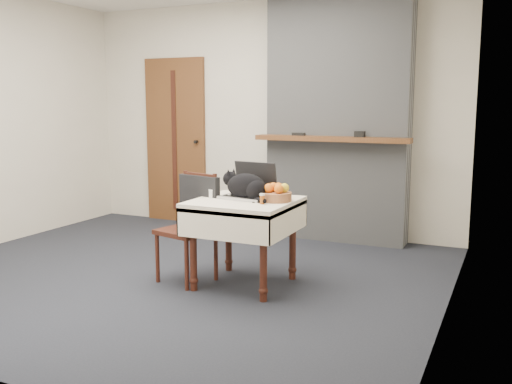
# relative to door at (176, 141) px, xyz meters

# --- Properties ---
(ground) EXTENTS (4.50, 4.50, 0.00)m
(ground) POSITION_rel_door_xyz_m (1.20, -1.97, -1.00)
(ground) COLOR black
(ground) RESTS_ON ground
(room_shell) EXTENTS (4.52, 4.01, 2.61)m
(room_shell) POSITION_rel_door_xyz_m (1.20, -1.51, 0.76)
(room_shell) COLOR beige
(room_shell) RESTS_ON ground
(door) EXTENTS (0.82, 0.10, 2.00)m
(door) POSITION_rel_door_xyz_m (0.00, 0.00, 0.00)
(door) COLOR brown
(door) RESTS_ON ground
(chimney) EXTENTS (1.62, 0.48, 2.60)m
(chimney) POSITION_rel_door_xyz_m (2.10, -0.13, 0.30)
(chimney) COLOR gray
(chimney) RESTS_ON ground
(side_table) EXTENTS (0.78, 0.78, 0.70)m
(side_table) POSITION_rel_door_xyz_m (1.89, -1.96, -0.41)
(side_table) COLOR #3A1B0F
(side_table) RESTS_ON ground
(laptop) EXTENTS (0.42, 0.37, 0.29)m
(laptop) POSITION_rel_door_xyz_m (1.88, -1.83, -0.23)
(laptop) COLOR #B7B7BC
(laptop) RESTS_ON side_table
(cat) EXTENTS (0.47, 0.29, 0.24)m
(cat) POSITION_rel_door_xyz_m (1.90, -1.93, -0.20)
(cat) COLOR black
(cat) RESTS_ON side_table
(cream_jar) EXTENTS (0.06, 0.06, 0.07)m
(cream_jar) POSITION_rel_door_xyz_m (1.60, -1.96, -0.27)
(cream_jar) COLOR white
(cream_jar) RESTS_ON side_table
(pill_bottle) EXTENTS (0.04, 0.04, 0.08)m
(pill_bottle) POSITION_rel_door_xyz_m (2.10, -2.07, -0.26)
(pill_bottle) COLOR #9F4B13
(pill_bottle) RESTS_ON side_table
(fruit_basket) EXTENTS (0.25, 0.25, 0.14)m
(fruit_basket) POSITION_rel_door_xyz_m (2.14, -1.90, -0.24)
(fruit_basket) COLOR #A36942
(fruit_basket) RESTS_ON side_table
(desk_clutter) EXTENTS (0.15, 0.05, 0.01)m
(desk_clutter) POSITION_rel_door_xyz_m (2.11, -1.93, -0.30)
(desk_clutter) COLOR black
(desk_clutter) RESTS_ON side_table
(chair) EXTENTS (0.49, 0.48, 0.89)m
(chair) POSITION_rel_door_xyz_m (1.44, -1.99, -0.43)
(chair) COLOR #3A1B0F
(chair) RESTS_ON ground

